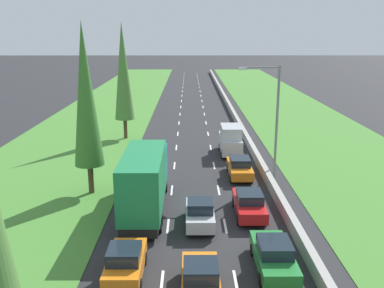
% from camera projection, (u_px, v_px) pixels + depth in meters
% --- Properties ---
extents(ground_plane, '(300.00, 300.00, 0.00)m').
position_uv_depth(ground_plane, '(192.00, 110.00, 63.55)').
color(ground_plane, '#28282B').
rests_on(ground_plane, ground).
extents(grass_verge_left, '(14.00, 140.00, 0.04)m').
position_uv_depth(grass_verge_left, '(108.00, 110.00, 63.46)').
color(grass_verge_left, '#478433').
rests_on(grass_verge_left, ground).
extents(grass_verge_right, '(14.00, 140.00, 0.04)m').
position_uv_depth(grass_verge_right, '(287.00, 110.00, 63.64)').
color(grass_verge_right, '#478433').
rests_on(grass_verge_right, ground).
extents(median_barrier, '(0.44, 120.00, 0.85)m').
position_uv_depth(median_barrier, '(230.00, 108.00, 63.48)').
color(median_barrier, '#9E9B93').
rests_on(median_barrier, ground).
extents(lane_markings, '(3.64, 116.00, 0.01)m').
position_uv_depth(lane_markings, '(192.00, 110.00, 63.55)').
color(lane_markings, white).
rests_on(lane_markings, ground).
extents(orange_hatchback_left_lane, '(1.74, 3.90, 1.72)m').
position_uv_depth(orange_hatchback_left_lane, '(125.00, 262.00, 20.20)').
color(orange_hatchback_left_lane, orange).
rests_on(orange_hatchback_left_lane, ground).
extents(green_box_truck_left_lane, '(2.46, 9.40, 4.18)m').
position_uv_depth(green_box_truck_left_lane, '(145.00, 180.00, 27.43)').
color(green_box_truck_left_lane, black).
rests_on(green_box_truck_left_lane, ground).
extents(green_sedan_right_lane, '(1.82, 4.50, 1.64)m').
position_uv_depth(green_sedan_right_lane, '(274.00, 255.00, 20.86)').
color(green_sedan_right_lane, '#237A33').
rests_on(green_sedan_right_lane, ground).
extents(red_sedan_right_lane, '(1.82, 4.50, 1.64)m').
position_uv_depth(red_sedan_right_lane, '(249.00, 203.00, 27.16)').
color(red_sedan_right_lane, red).
rests_on(red_sedan_right_lane, ground).
extents(orange_sedan_right_lane, '(1.82, 4.50, 1.64)m').
position_uv_depth(orange_sedan_right_lane, '(240.00, 167.00, 34.42)').
color(orange_sedan_right_lane, orange).
rests_on(orange_sedan_right_lane, ground).
extents(orange_hatchback_centre_lane, '(1.74, 3.90, 1.72)m').
position_uv_depth(orange_hatchback_centre_lane, '(201.00, 279.00, 18.82)').
color(orange_hatchback_centre_lane, orange).
rests_on(orange_hatchback_centre_lane, ground).
extents(silver_van_right_lane, '(1.96, 4.90, 2.82)m').
position_uv_depth(silver_van_right_lane, '(230.00, 140.00, 40.65)').
color(silver_van_right_lane, silver).
rests_on(silver_van_right_lane, ground).
extents(silver_hatchback_centre_lane_third, '(1.74, 3.90, 1.72)m').
position_uv_depth(silver_hatchback_centre_lane_third, '(200.00, 213.00, 25.68)').
color(silver_hatchback_centre_lane_third, silver).
rests_on(silver_hatchback_centre_lane_third, ground).
extents(poplar_tree_second, '(2.11, 2.11, 12.26)m').
position_uv_depth(poplar_tree_second, '(86.00, 96.00, 29.29)').
color(poplar_tree_second, '#4C3823').
rests_on(poplar_tree_second, ground).
extents(poplar_tree_third, '(2.11, 2.11, 12.55)m').
position_uv_depth(poplar_tree_third, '(123.00, 72.00, 45.13)').
color(poplar_tree_third, '#4C3823').
rests_on(poplar_tree_third, ground).
extents(street_light_mast, '(3.20, 0.28, 9.00)m').
position_uv_depth(street_light_mast, '(273.00, 114.00, 33.06)').
color(street_light_mast, gray).
rests_on(street_light_mast, ground).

